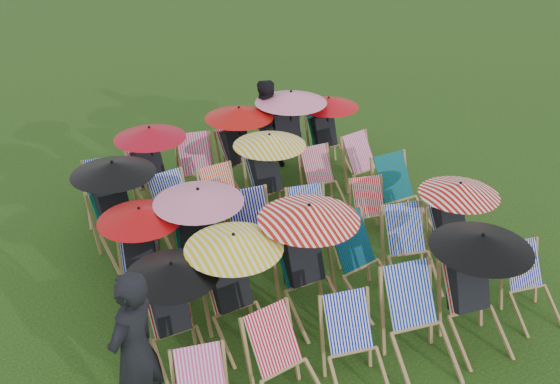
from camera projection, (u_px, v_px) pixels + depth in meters
name	position (u px, v px, depth m)	size (l,w,h in m)	color
ground	(291.00, 262.00, 8.61)	(100.00, 100.00, 0.00)	black
deckchair_1	(288.00, 367.00, 6.20)	(0.76, 0.95, 0.94)	#9E7A49
deckchair_2	(356.00, 350.00, 6.44)	(0.73, 0.92, 0.91)	#9E7A49
deckchair_3	(421.00, 325.00, 6.70)	(0.80, 1.02, 1.02)	#9E7A49
deckchair_4	(477.00, 288.00, 6.95)	(1.13, 1.20, 1.34)	#9E7A49
deckchair_5	(532.00, 286.00, 7.45)	(0.67, 0.85, 0.84)	#9E7A49
deckchair_6	(175.00, 312.00, 6.70)	(1.02, 1.06, 1.20)	#9E7A49
deckchair_7	(236.00, 287.00, 6.99)	(1.11, 1.17, 1.31)	#9E7A49
deckchair_8	(309.00, 260.00, 7.36)	(1.20, 1.26, 1.42)	#9E7A49
deckchair_9	(366.00, 264.00, 7.70)	(0.84, 1.04, 1.01)	#9E7A49
deckchair_10	(412.00, 251.00, 8.01)	(0.79, 0.98, 0.95)	#9E7A49
deckchair_11	(457.00, 226.00, 8.20)	(1.04, 1.09, 1.24)	#9E7A49
deckchair_12	(141.00, 253.00, 7.66)	(1.03, 1.10, 1.22)	#9E7A49
deckchair_13	(198.00, 238.00, 7.85)	(1.13, 1.21, 1.34)	#9E7A49
deckchair_14	(257.00, 239.00, 8.19)	(0.74, 0.99, 1.03)	#9E7A49
deckchair_15	(313.00, 228.00, 8.53)	(0.74, 0.93, 0.92)	#9E7A49
deckchair_16	(373.00, 214.00, 8.93)	(0.69, 0.86, 0.84)	#9E7A49
deckchair_17	(404.00, 196.00, 9.19)	(0.71, 0.97, 1.02)	#9E7A49
deckchair_18	(118.00, 207.00, 8.51)	(1.14, 1.24, 1.35)	#9E7A49
deckchair_19	(179.00, 214.00, 8.79)	(0.78, 0.99, 0.97)	#9E7A49
deckchair_20	(227.00, 204.00, 9.09)	(0.69, 0.90, 0.93)	#9E7A49
deckchair_21	(271.00, 175.00, 9.43)	(1.10, 1.16, 1.30)	#9E7A49
deckchair_22	(324.00, 181.00, 9.77)	(0.60, 0.83, 0.89)	#9E7A49
deckchair_23	(369.00, 167.00, 10.14)	(0.77, 0.96, 0.93)	#9E7A49
deckchair_24	(102.00, 192.00, 9.52)	(0.65, 0.83, 0.82)	#9E7A49
deckchair_25	(153.00, 167.00, 9.64)	(1.10, 1.20, 1.31)	#9E7A49
deckchair_26	(199.00, 171.00, 9.98)	(0.78, 0.99, 0.98)	#9E7A49
deckchair_27	(241.00, 146.00, 10.31)	(1.13, 1.23, 1.34)	#9E7A49
deckchair_28	(290.00, 132.00, 10.65)	(1.22, 1.30, 1.45)	#9E7A49
deckchair_29	(328.00, 132.00, 10.95)	(1.05, 1.09, 1.25)	#9E7A49
person_left	(135.00, 352.00, 5.82)	(0.64, 0.42, 1.76)	black
person_rear	(264.00, 125.00, 10.84)	(0.78, 0.61, 1.61)	black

